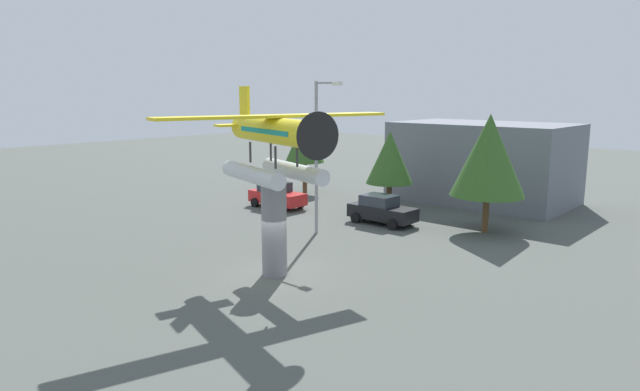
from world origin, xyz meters
TOP-DOWN VIEW (x-y plane):
  - ground_plane at (0.00, 0.00)m, footprint 140.00×140.00m
  - display_pedestal at (0.00, 0.00)m, footprint 1.10×1.10m
  - floatplane_monument at (0.13, -0.04)m, footprint 7.19×10.28m
  - car_near_red at (-10.57, 10.34)m, footprint 4.20×2.02m
  - car_mid_black at (-2.22, 11.14)m, footprint 4.20×2.02m
  - streetlight_primary at (-3.46, 6.78)m, footprint 1.84×0.28m
  - storefront_building at (-0.99, 22.00)m, footprint 12.26×7.42m
  - tree_west at (-13.06, 15.86)m, footprint 3.12×3.12m
  - tree_east at (-3.97, 14.44)m, footprint 3.14×3.14m
  - tree_center_back at (3.44, 13.41)m, footprint 4.17×4.17m

SIDE VIEW (x-z plane):
  - ground_plane at x=0.00m, z-range 0.00..0.00m
  - car_near_red at x=-10.57m, z-range 0.00..1.76m
  - car_mid_black at x=-2.22m, z-range 0.00..1.76m
  - display_pedestal at x=0.00m, z-range 0.00..4.20m
  - storefront_building at x=-0.99m, z-range 0.00..5.75m
  - tree_east at x=-3.97m, z-range 0.94..6.36m
  - tree_west at x=-13.06m, z-range 1.21..7.15m
  - tree_center_back at x=3.44m, z-range 1.05..7.81m
  - streetlight_primary at x=-3.46m, z-range 0.65..9.18m
  - floatplane_monument at x=0.13m, z-range 3.87..7.87m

